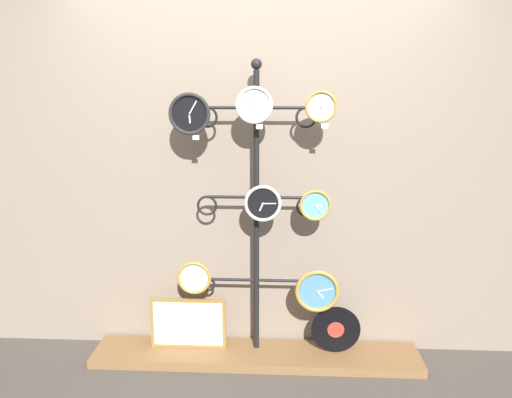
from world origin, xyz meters
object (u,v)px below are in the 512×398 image
object	(u,v)px
clock_bottom_left	(194,278)
vinyl_record	(336,330)
display_stand	(256,267)
clock_middle_right	(315,205)
picture_frame	(188,323)
clock_middle_center	(263,203)
clock_top_center	(254,105)
clock_bottom_right	(317,291)
clock_top_right	(321,107)
clock_top_left	(190,114)

from	to	relation	value
clock_bottom_left	vinyl_record	size ratio (longest dim) A/B	0.68
clock_bottom_left	display_stand	bearing A→B (deg)	10.75
clock_middle_right	picture_frame	world-z (taller)	clock_middle_right
clock_middle_center	vinyl_record	xyz separation A→B (m)	(0.49, 0.05, -0.87)
clock_middle_right	clock_top_center	bearing A→B (deg)	-178.79
clock_bottom_right	vinyl_record	xyz separation A→B (m)	(0.14, 0.06, -0.30)
clock_middle_center	clock_bottom_right	xyz separation A→B (m)	(0.35, -0.01, -0.58)
clock_middle_center	clock_bottom_left	distance (m)	0.68
clock_top_right	clock_middle_right	xyz separation A→B (m)	(-0.02, 0.02, -0.61)
vinyl_record	picture_frame	xyz separation A→B (m)	(-1.00, 0.01, 0.01)
clock_bottom_right	clock_middle_right	bearing A→B (deg)	146.56
display_stand	clock_middle_center	world-z (taller)	display_stand
clock_top_left	clock_middle_center	distance (m)	0.71
clock_bottom_left	picture_frame	bearing A→B (deg)	140.88
clock_top_left	clock_bottom_right	world-z (taller)	clock_top_left
clock_top_center	clock_middle_center	world-z (taller)	clock_top_center
clock_top_center	clock_bottom_right	xyz separation A→B (m)	(0.41, -0.01, -1.18)
clock_top_left	vinyl_record	distance (m)	1.71
clock_top_center	vinyl_record	xyz separation A→B (m)	(0.54, 0.05, -1.48)
display_stand	clock_bottom_right	bearing A→B (deg)	-14.37
clock_bottom_right	clock_top_right	bearing A→B (deg)	-152.93
picture_frame	clock_middle_right	bearing A→B (deg)	-3.88
clock_bottom_left	clock_bottom_right	size ratio (longest dim) A/B	0.79
clock_bottom_right	picture_frame	size ratio (longest dim) A/B	0.56
clock_top_center	clock_middle_right	size ratio (longest dim) A/B	1.14
clock_top_left	clock_middle_right	xyz separation A→B (m)	(0.77, 0.02, -0.56)
clock_top_right	vinyl_record	size ratio (longest dim) A/B	0.58
clock_middle_right	clock_bottom_right	world-z (taller)	clock_middle_right
display_stand	clock_top_left	bearing A→B (deg)	-165.35
clock_middle_right	clock_bottom_left	bearing A→B (deg)	179.38
clock_top_right	vinyl_record	bearing A→B (deg)	24.53
display_stand	clock_middle_right	world-z (taller)	display_stand
clock_top_center	clock_middle_center	distance (m)	0.61
clock_top_left	picture_frame	size ratio (longest dim) A/B	0.50
clock_bottom_left	picture_frame	distance (m)	0.36
clock_middle_right	clock_bottom_left	xyz separation A→B (m)	(-0.78, 0.01, -0.50)
clock_middle_center	clock_top_center	bearing A→B (deg)	179.54
display_stand	clock_top_center	world-z (taller)	display_stand
clock_top_center	picture_frame	bearing A→B (deg)	171.92
clock_middle_center	vinyl_record	bearing A→B (deg)	6.19
clock_middle_right	picture_frame	xyz separation A→B (m)	(-0.84, 0.06, -0.85)
picture_frame	clock_top_center	bearing A→B (deg)	-8.08
clock_top_left	vinyl_record	xyz separation A→B (m)	(0.93, 0.06, -1.43)
clock_top_right	clock_top_center	bearing A→B (deg)	177.99
clock_top_left	clock_top_center	world-z (taller)	clock_top_center
clock_bottom_left	clock_middle_right	bearing A→B (deg)	-0.62
clock_middle_center	clock_bottom_left	xyz separation A→B (m)	(-0.45, 0.02, -0.51)
display_stand	vinyl_record	xyz separation A→B (m)	(0.53, -0.04, -0.42)
clock_bottom_left	clock_top_center	bearing A→B (deg)	-2.38
vinyl_record	clock_top_left	bearing A→B (deg)	-176.11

